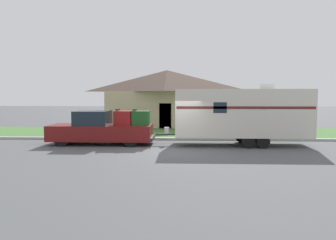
{
  "coord_description": "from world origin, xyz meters",
  "views": [
    {
      "loc": [
        0.27,
        -16.47,
        2.87
      ],
      "look_at": [
        -0.52,
        1.89,
        1.4
      ],
      "focal_mm": 35.0,
      "sensor_mm": 36.0,
      "label": 1
    }
  ],
  "objects": [
    {
      "name": "ground_plane",
      "position": [
        0.0,
        0.0,
        0.0
      ],
      "size": [
        120.0,
        120.0,
        0.0
      ],
      "primitive_type": "plane",
      "color": "#515456"
    },
    {
      "name": "curb_strip",
      "position": [
        0.0,
        3.75,
        0.07
      ],
      "size": [
        80.0,
        0.3,
        0.14
      ],
      "color": "#ADADA8",
      "rests_on": "ground_plane"
    },
    {
      "name": "lawn_strip",
      "position": [
        0.0,
        7.4,
        0.01
      ],
      "size": [
        80.0,
        7.0,
        0.03
      ],
      "color": "#477538",
      "rests_on": "ground_plane"
    },
    {
      "name": "house_across_street",
      "position": [
        -1.13,
        13.69,
        2.61
      ],
      "size": [
        10.92,
        7.1,
        5.03
      ],
      "color": "tan",
      "rests_on": "ground_plane"
    },
    {
      "name": "pickup_truck",
      "position": [
        -4.27,
        1.89,
        0.89
      ],
      "size": [
        5.9,
        2.03,
        2.03
      ],
      "color": "black",
      "rests_on": "ground_plane"
    },
    {
      "name": "travel_trailer",
      "position": [
        3.58,
        1.89,
        1.82
      ],
      "size": [
        8.45,
        2.43,
        3.41
      ],
      "color": "black",
      "rests_on": "ground_plane"
    },
    {
      "name": "mailbox",
      "position": [
        5.05,
        4.84,
        0.99
      ],
      "size": [
        0.48,
        0.2,
        1.28
      ],
      "color": "brown",
      "rests_on": "ground_plane"
    }
  ]
}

